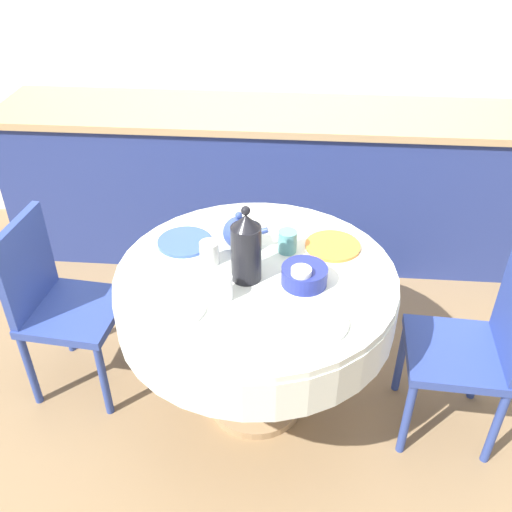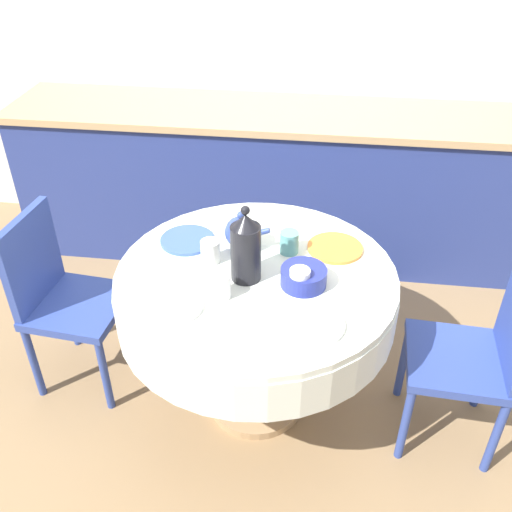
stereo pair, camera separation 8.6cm
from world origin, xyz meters
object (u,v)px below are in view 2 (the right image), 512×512
(chair_left, at_px, (479,351))
(chair_right, at_px, (61,293))
(coffee_carafe, at_px, (246,248))
(teapot, at_px, (241,232))

(chair_left, height_order, chair_right, same)
(chair_right, bearing_deg, coffee_carafe, 87.42)
(chair_right, height_order, teapot, teapot)
(coffee_carafe, xyz_separation_m, teapot, (-0.05, 0.20, -0.06))
(chair_left, relative_size, chair_right, 1.00)
(coffee_carafe, bearing_deg, chair_right, 171.89)
(chair_left, bearing_deg, coffee_carafe, 92.33)
(coffee_carafe, height_order, teapot, coffee_carafe)
(chair_left, xyz_separation_m, teapot, (-0.99, 0.22, 0.35))
(chair_left, distance_m, coffee_carafe, 1.02)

